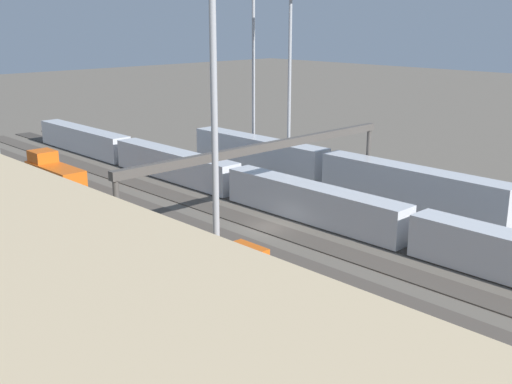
# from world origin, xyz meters

# --- Properties ---
(ground_plane) EXTENTS (400.00, 400.00, 0.00)m
(ground_plane) POSITION_xyz_m (0.00, 0.00, 0.00)
(ground_plane) COLOR #60594F
(track_bed_0) EXTENTS (140.00, 2.80, 0.12)m
(track_bed_0) POSITION_xyz_m (0.00, -15.00, 0.06)
(track_bed_0) COLOR #4C443D
(track_bed_0) RESTS_ON ground_plane
(track_bed_1) EXTENTS (140.00, 2.80, 0.12)m
(track_bed_1) POSITION_xyz_m (0.00, -10.00, 0.06)
(track_bed_1) COLOR #3D3833
(track_bed_1) RESTS_ON ground_plane
(track_bed_2) EXTENTS (140.00, 2.80, 0.12)m
(track_bed_2) POSITION_xyz_m (0.00, -5.00, 0.06)
(track_bed_2) COLOR #3D3833
(track_bed_2) RESTS_ON ground_plane
(track_bed_3) EXTENTS (140.00, 2.80, 0.12)m
(track_bed_3) POSITION_xyz_m (0.00, 0.00, 0.06)
(track_bed_3) COLOR #4C443D
(track_bed_3) RESTS_ON ground_plane
(track_bed_4) EXTENTS (140.00, 2.80, 0.12)m
(track_bed_4) POSITION_xyz_m (0.00, 5.00, 0.06)
(track_bed_4) COLOR #4C443D
(track_bed_4) RESTS_ON ground_plane
(track_bed_5) EXTENTS (140.00, 2.80, 0.12)m
(track_bed_5) POSITION_xyz_m (0.00, 10.00, 0.06)
(track_bed_5) COLOR #3D3833
(track_bed_5) RESTS_ON ground_plane
(track_bed_6) EXTENTS (140.00, 2.80, 0.12)m
(track_bed_6) POSITION_xyz_m (0.00, 15.00, 0.06)
(track_bed_6) COLOR #4C443D
(track_bed_6) RESTS_ON ground_plane
(train_on_track_2) EXTENTS (119.80, 3.00, 3.80)m
(train_on_track_2) POSITION_xyz_m (-1.49, -5.00, 2.02)
(train_on_track_2) COLOR silver
(train_on_track_2) RESTS_ON ground_plane
(train_on_track_0) EXTENTS (47.20, 3.00, 5.00)m
(train_on_track_0) POSITION_xyz_m (5.05, -15.00, 2.62)
(train_on_track_0) COLOR silver
(train_on_track_0) RESTS_ON ground_plane
(train_on_track_6) EXTENTS (10.00, 3.00, 5.00)m
(train_on_track_6) POSITION_xyz_m (-15.10, 15.00, 2.16)
(train_on_track_6) COLOR #D85914
(train_on_track_6) RESTS_ON ground_plane
(train_on_track_5) EXTENTS (10.00, 3.00, 5.00)m
(train_on_track_5) POSITION_xyz_m (26.47, 10.00, 2.16)
(train_on_track_5) COLOR #D85914
(train_on_track_5) RESTS_ON ground_plane
(light_mast_0) EXTENTS (2.80, 0.70, 24.54)m
(light_mast_0) POSITION_xyz_m (14.98, -18.73, 15.87)
(light_mast_0) COLOR #9EA0A5
(light_mast_0) RESTS_ON ground_plane
(light_mast_2) EXTENTS (2.80, 0.70, 25.84)m
(light_mast_2) POSITION_xyz_m (21.91, -18.65, 16.59)
(light_mast_2) COLOR #9EA0A5
(light_mast_2) RESTS_ON ground_plane
(light_mast_3) EXTENTS (2.80, 0.70, 26.26)m
(light_mast_3) POSITION_xyz_m (-12.47, 17.31, 16.82)
(light_mast_3) COLOR #9EA0A5
(light_mast_3) RESTS_ON ground_plane
(signal_gantry) EXTENTS (0.70, 35.00, 8.80)m
(signal_gantry) POSITION_xyz_m (0.44, 0.00, 7.65)
(signal_gantry) COLOR #4C4742
(signal_gantry) RESTS_ON ground_plane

